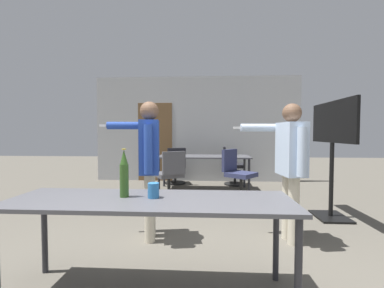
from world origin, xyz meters
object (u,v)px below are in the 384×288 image
at_px(drink_cup, 153,190).
at_px(beer_bottle, 124,174).
at_px(person_right_polo, 290,159).
at_px(office_chair_far_left, 176,167).
at_px(office_chair_near_pushed, 170,177).
at_px(tv_screen, 332,142).
at_px(office_chair_side_rolled, 238,176).
at_px(office_chair_mid_tucked, 232,167).
at_px(person_left_plaid, 148,156).

bearing_deg(drink_cup, beer_bottle, 176.28).
height_order(person_right_polo, office_chair_far_left, person_right_polo).
bearing_deg(person_right_polo, beer_bottle, 116.08).
bearing_deg(drink_cup, office_chair_near_pushed, 95.55).
height_order(tv_screen, office_chair_side_rolled, tv_screen).
bearing_deg(person_right_polo, office_chair_mid_tucked, -0.58).
xyz_separation_m(office_chair_side_rolled, beer_bottle, (-1.23, -2.86, 0.49)).
distance_m(office_chair_near_pushed, office_chair_far_left, 1.50).
distance_m(office_chair_near_pushed, office_chair_mid_tucked, 2.00).
height_order(office_chair_near_pushed, office_chair_mid_tucked, office_chair_mid_tucked).
xyz_separation_m(office_chair_far_left, office_chair_mid_tucked, (1.38, 0.02, 0.02)).
xyz_separation_m(office_chair_near_pushed, office_chair_far_left, (-0.08, 1.49, -0.02)).
bearing_deg(office_chair_mid_tucked, office_chair_near_pushed, -37.37).
bearing_deg(office_chair_near_pushed, office_chair_far_left, 63.71).
distance_m(person_right_polo, office_chair_mid_tucked, 3.35).
bearing_deg(office_chair_side_rolled, beer_bottle, 15.69).
bearing_deg(office_chair_mid_tucked, person_left_plaid, -18.15).
height_order(person_left_plaid, office_chair_side_rolled, person_left_plaid).
xyz_separation_m(office_chair_side_rolled, office_chair_near_pushed, (-1.27, -0.06, -0.02)).
bearing_deg(tv_screen, office_chair_mid_tucked, -152.80).
relative_size(tv_screen, person_right_polo, 1.08).
xyz_separation_m(office_chair_mid_tucked, beer_bottle, (-1.26, -4.32, 0.50)).
xyz_separation_m(tv_screen, office_chair_far_left, (-2.62, 2.38, -0.71)).
bearing_deg(beer_bottle, office_chair_side_rolled, 66.75).
xyz_separation_m(office_chair_near_pushed, drink_cup, (0.27, -2.82, 0.38)).
relative_size(office_chair_mid_tucked, drink_cup, 7.95).
bearing_deg(office_chair_mid_tucked, person_right_polo, 9.16).
bearing_deg(office_chair_near_pushed, person_left_plaid, -119.38).
bearing_deg(office_chair_mid_tucked, office_chair_side_rolled, 2.00).
xyz_separation_m(tv_screen, office_chair_side_rolled, (-1.27, 0.95, -0.68)).
bearing_deg(person_right_polo, office_chair_near_pushed, 36.26).
relative_size(person_left_plaid, drink_cup, 13.97).
relative_size(office_chair_near_pushed, drink_cup, 7.94).
relative_size(person_left_plaid, office_chair_side_rolled, 1.72).
relative_size(tv_screen, beer_bottle, 4.52).
xyz_separation_m(office_chair_near_pushed, office_chair_mid_tucked, (1.30, 1.52, 0.00)).
xyz_separation_m(office_chair_side_rolled, office_chair_mid_tucked, (0.03, 1.45, -0.02)).
relative_size(tv_screen, drink_cup, 14.82).
relative_size(tv_screen, office_chair_near_pushed, 1.87).
bearing_deg(office_chair_side_rolled, office_chair_near_pushed, -48.22).
relative_size(person_left_plaid, office_chair_near_pushed, 1.76).
bearing_deg(beer_bottle, office_chair_near_pushed, 90.78).
xyz_separation_m(office_chair_near_pushed, beer_bottle, (0.04, -2.80, 0.50)).
bearing_deg(office_chair_mid_tucked, office_chair_far_left, -85.82).
distance_m(person_right_polo, office_chair_near_pushed, 2.48).
xyz_separation_m(person_left_plaid, office_chair_side_rolled, (1.27, 1.87, -0.54)).
bearing_deg(beer_bottle, person_right_polo, 32.65).
height_order(tv_screen, beer_bottle, tv_screen).
distance_m(tv_screen, office_chair_near_pushed, 2.77).
distance_m(tv_screen, person_right_polo, 1.27).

